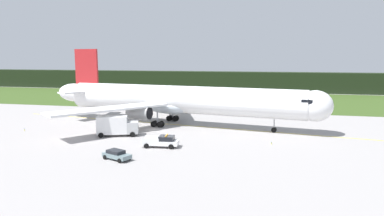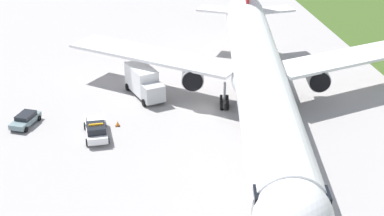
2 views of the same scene
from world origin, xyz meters
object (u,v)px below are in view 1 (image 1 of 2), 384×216
staff_car (117,155)px  apron_cone (152,141)px  catering_truck (116,126)px  ops_pickup_truck (162,141)px  airliner (178,100)px

staff_car → apron_cone: size_ratio=7.01×
catering_truck → ops_pickup_truck: bearing=-29.0°
ops_pickup_truck → staff_car: size_ratio=1.30×
airliner → ops_pickup_truck: bearing=-82.8°
ops_pickup_truck → apron_cone: bearing=135.4°
ops_pickup_truck → apron_cone: 3.25m
ops_pickup_truck → staff_car: bearing=-116.7°
airliner → ops_pickup_truck: airliner is taller
catering_truck → staff_car: catering_truck is taller
apron_cone → catering_truck: bearing=156.8°
airliner → ops_pickup_truck: 18.34m
airliner → staff_car: (-1.64, -25.38, -4.42)m
staff_car → apron_cone: 10.06m
catering_truck → staff_car: size_ratio=1.68×
catering_truck → staff_car: (6.19, -13.25, -1.15)m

